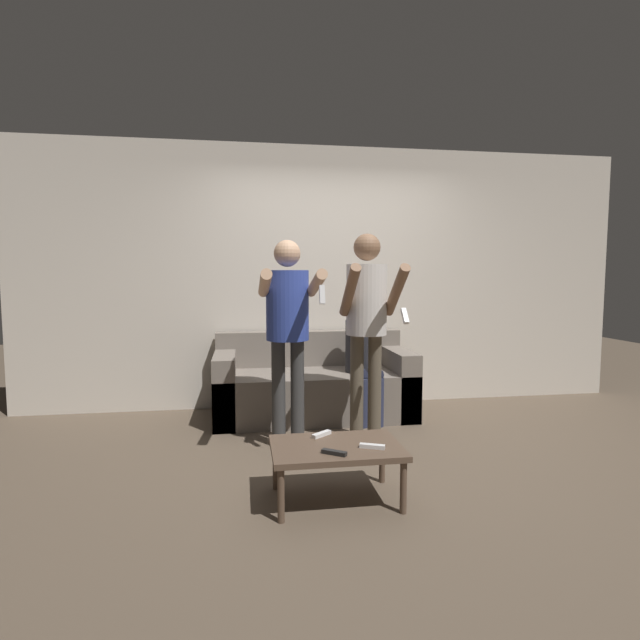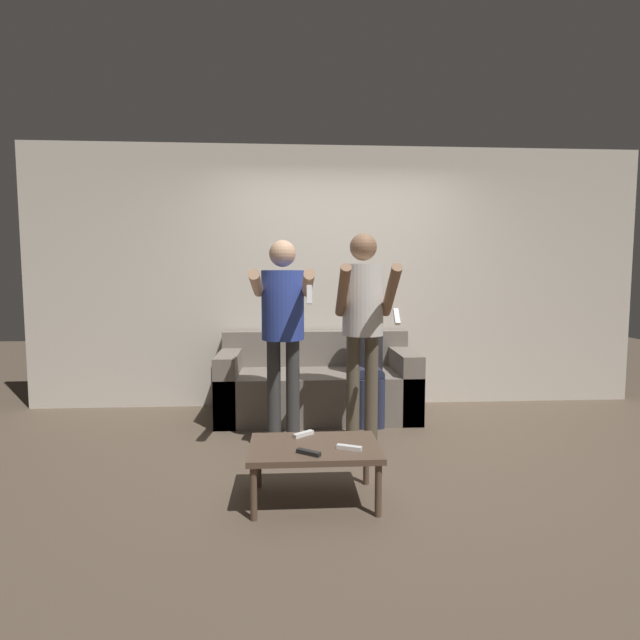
# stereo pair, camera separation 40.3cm
# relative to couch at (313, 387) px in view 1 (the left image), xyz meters

# --- Properties ---
(ground_plane) EXTENTS (14.00, 14.00, 0.00)m
(ground_plane) POSITION_rel_couch_xyz_m (0.25, -1.11, -0.29)
(ground_plane) COLOR brown
(wall_back) EXTENTS (6.40, 0.06, 2.70)m
(wall_back) POSITION_rel_couch_xyz_m (0.25, 0.45, 1.06)
(wall_back) COLOR beige
(wall_back) RESTS_ON ground_plane
(couch) EXTENTS (1.89, 0.83, 0.80)m
(couch) POSITION_rel_couch_xyz_m (0.00, 0.00, 0.00)
(couch) COLOR slate
(couch) RESTS_ON ground_plane
(person_standing_left) EXTENTS (0.46, 0.76, 1.65)m
(person_standing_left) POSITION_rel_couch_xyz_m (-0.32, -0.83, 0.76)
(person_standing_left) COLOR #383838
(person_standing_left) RESTS_ON ground_plane
(person_standing_right) EXTENTS (0.45, 0.64, 1.71)m
(person_standing_right) POSITION_rel_couch_xyz_m (0.32, -0.83, 0.78)
(person_standing_right) COLOR brown
(person_standing_right) RESTS_ON ground_plane
(person_seated) EXTENTS (0.32, 0.54, 1.18)m
(person_seated) POSITION_rel_couch_xyz_m (0.46, -0.17, 0.37)
(person_seated) COLOR #282D47
(person_seated) RESTS_ON ground_plane
(coffee_table) EXTENTS (0.79, 0.52, 0.35)m
(coffee_table) POSITION_rel_couch_xyz_m (-0.12, -1.85, 0.02)
(coffee_table) COLOR brown
(coffee_table) RESTS_ON ground_plane
(remote_near) EXTENTS (0.14, 0.12, 0.02)m
(remote_near) POSITION_rel_couch_xyz_m (-0.16, -2.01, 0.07)
(remote_near) COLOR black
(remote_near) RESTS_ON coffee_table
(remote_mid) EXTENTS (0.15, 0.09, 0.02)m
(remote_mid) POSITION_rel_couch_xyz_m (0.08, -1.94, 0.07)
(remote_mid) COLOR white
(remote_mid) RESTS_ON coffee_table
(remote_far) EXTENTS (0.14, 0.12, 0.02)m
(remote_far) POSITION_rel_couch_xyz_m (-0.18, -1.67, 0.07)
(remote_far) COLOR white
(remote_far) RESTS_ON coffee_table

